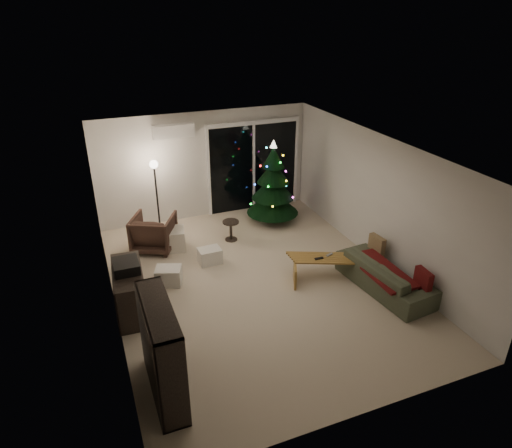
{
  "coord_description": "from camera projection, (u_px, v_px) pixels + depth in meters",
  "views": [
    {
      "loc": [
        -2.63,
        -6.56,
        4.63
      ],
      "look_at": [
        0.1,
        0.3,
        1.05
      ],
      "focal_mm": 32.0,
      "sensor_mm": 36.0,
      "label": 1
    }
  ],
  "objects": [
    {
      "name": "sofa_throw",
      "position": [
        381.0,
        270.0,
        8.01
      ],
      "size": [
        0.6,
        1.38,
        0.05
      ],
      "primitive_type": "cube",
      "color": "maroon",
      "rests_on": "sofa"
    },
    {
      "name": "cushion_b",
      "position": [
        423.0,
        280.0,
        7.54
      ],
      "size": [
        0.14,
        0.38,
        0.37
      ],
      "primitive_type": "cube",
      "rotation": [
        0.0,
        0.0,
        -0.07
      ],
      "color": "maroon",
      "rests_on": "sofa"
    },
    {
      "name": "remote_b",
      "position": [
        330.0,
        255.0,
        8.46
      ],
      "size": [
        0.16,
        0.09,
        0.02
      ],
      "primitive_type": "cube",
      "rotation": [
        0.0,
        0.0,
        0.35
      ],
      "color": "slate",
      "rests_on": "coffee_table"
    },
    {
      "name": "remote_a",
      "position": [
        319.0,
        258.0,
        8.34
      ],
      "size": [
        0.16,
        0.05,
        0.02
      ],
      "primitive_type": "cube",
      "color": "black",
      "rests_on": "coffee_table"
    },
    {
      "name": "ottoman",
      "position": [
        173.0,
        239.0,
        9.47
      ],
      "size": [
        0.58,
        0.58,
        0.44
      ],
      "primitive_type": "cube",
      "rotation": [
        0.0,
        0.0,
        -0.2
      ],
      "color": "silver",
      "rests_on": "floor"
    },
    {
      "name": "media_cabinet",
      "position": [
        130.0,
        291.0,
        7.46
      ],
      "size": [
        0.55,
        1.28,
        0.78
      ],
      "primitive_type": "cube",
      "rotation": [
        0.0,
        0.0,
        -0.07
      ],
      "color": "black",
      "rests_on": "floor"
    },
    {
      "name": "coffee_table",
      "position": [
        325.0,
        267.0,
        8.48
      ],
      "size": [
        1.39,
        0.95,
        0.42
      ],
      "primitive_type": null,
      "rotation": [
        0.0,
        0.0,
        -0.41
      ],
      "color": "olive",
      "rests_on": "floor"
    },
    {
      "name": "cushion_a",
      "position": [
        377.0,
        245.0,
        8.63
      ],
      "size": [
        0.14,
        0.38,
        0.37
      ],
      "primitive_type": "cube",
      "rotation": [
        0.0,
        0.0,
        0.09
      ],
      "color": "#987B4D",
      "rests_on": "sofa"
    },
    {
      "name": "floor_lamp",
      "position": [
        157.0,
        199.0,
        9.91
      ],
      "size": [
        0.26,
        0.26,
        1.61
      ],
      "primitive_type": "cylinder",
      "color": "black",
      "rests_on": "floor"
    },
    {
      "name": "christmas_tree",
      "position": [
        273.0,
        182.0,
        10.36
      ],
      "size": [
        1.33,
        1.33,
        1.94
      ],
      "primitive_type": "cone",
      "rotation": [
        0.0,
        0.0,
        0.11
      ],
      "color": "black",
      "rests_on": "floor"
    },
    {
      "name": "sofa",
      "position": [
        385.0,
        275.0,
        8.1
      ],
      "size": [
        0.95,
        1.99,
        0.56
      ],
      "primitive_type": "imported",
      "rotation": [
        0.0,
        0.0,
        1.68
      ],
      "color": "#484E3B",
      "rests_on": "floor"
    },
    {
      "name": "cardboard_box_a",
      "position": [
        169.0,
        276.0,
        8.29
      ],
      "size": [
        0.55,
        0.49,
        0.33
      ],
      "primitive_type": "cube",
      "rotation": [
        0.0,
        0.0,
        -0.36
      ],
      "color": "beige",
      "rests_on": "floor"
    },
    {
      "name": "side_table",
      "position": [
        231.0,
        231.0,
        9.82
      ],
      "size": [
        0.46,
        0.46,
        0.44
      ],
      "primitive_type": "cylinder",
      "rotation": [
        0.0,
        0.0,
        -0.36
      ],
      "color": "black",
      "rests_on": "floor"
    },
    {
      "name": "stereo",
      "position": [
        126.0,
        266.0,
        7.25
      ],
      "size": [
        0.4,
        0.47,
        0.17
      ],
      "primitive_type": "cube",
      "color": "black",
      "rests_on": "media_cabinet"
    },
    {
      "name": "room",
      "position": [
        251.0,
        199.0,
        9.34
      ],
      "size": [
        6.5,
        7.51,
        2.6
      ],
      "color": "beige",
      "rests_on": "ground"
    },
    {
      "name": "armchair",
      "position": [
        154.0,
        232.0,
        9.39
      ],
      "size": [
        1.1,
        1.11,
        0.76
      ],
      "primitive_type": "imported",
      "rotation": [
        0.0,
        0.0,
        2.66
      ],
      "color": "#3E281E",
      "rests_on": "floor"
    },
    {
      "name": "cardboard_box_b",
      "position": [
        210.0,
        256.0,
        8.98
      ],
      "size": [
        0.45,
        0.34,
        0.3
      ],
      "primitive_type": "cube",
      "rotation": [
        0.0,
        0.0,
        0.04
      ],
      "color": "beige",
      "rests_on": "floor"
    },
    {
      "name": "bookshelf",
      "position": [
        149.0,
        354.0,
        5.7
      ],
      "size": [
        0.53,
        1.39,
        1.36
      ],
      "primitive_type": null,
      "rotation": [
        0.0,
        0.0,
        0.14
      ],
      "color": "black",
      "rests_on": "floor"
    }
  ]
}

